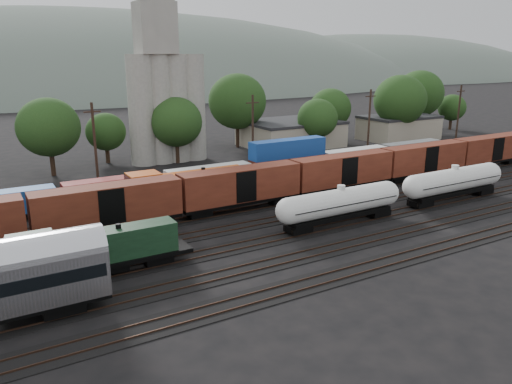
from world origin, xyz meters
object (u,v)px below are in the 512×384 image
green_locomotive (86,252)px  orange_locomotive (180,187)px  grain_silo (166,96)px  tank_car_a (340,203)px

green_locomotive → orange_locomotive: bearing=46.3°
green_locomotive → grain_silo: 47.64m
tank_car_a → grain_silo: 42.12m
tank_car_a → orange_locomotive: bearing=129.5°
tank_car_a → orange_locomotive: orange_locomotive is taller
tank_car_a → grain_silo: (-4.10, 41.00, 8.73)m
grain_silo → green_locomotive: bearing=-118.9°
grain_silo → tank_car_a: bearing=-84.3°
orange_locomotive → grain_silo: (8.27, 26.00, 8.70)m
orange_locomotive → grain_silo: bearing=72.4°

